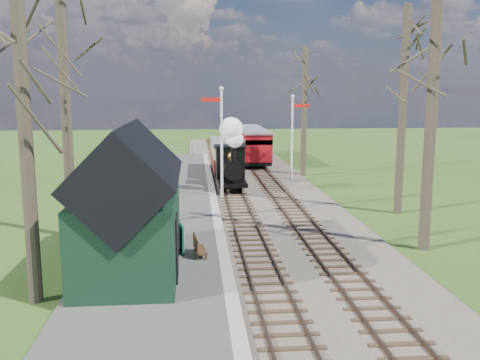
{
  "coord_description": "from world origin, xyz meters",
  "views": [
    {
      "loc": [
        -2.2,
        -13.06,
        6.01
      ],
      "look_at": [
        0.05,
        13.01,
        1.6
      ],
      "focal_mm": 40.0,
      "sensor_mm": 36.0,
      "label": 1
    }
  ],
  "objects_px": {
    "bench": "(198,246)",
    "red_carriage_b": "(248,141)",
    "red_carriage_a": "(255,147)",
    "station_shed": "(130,208)",
    "sign_board": "(182,239)",
    "locomotive": "(231,158)",
    "semaphore_far": "(293,131)",
    "person": "(169,237)",
    "coach": "(225,155)",
    "semaphore_near": "(220,135)"
  },
  "relations": [
    {
      "from": "coach",
      "to": "sign_board",
      "type": "relative_size",
      "value": 6.64
    },
    {
      "from": "red_carriage_a",
      "to": "person",
      "type": "bearing_deg",
      "value": -103.78
    },
    {
      "from": "bench",
      "to": "red_carriage_a",
      "type": "bearing_deg",
      "value": 78.6
    },
    {
      "from": "coach",
      "to": "bench",
      "type": "height_order",
      "value": "coach"
    },
    {
      "from": "red_carriage_b",
      "to": "bench",
      "type": "height_order",
      "value": "red_carriage_b"
    },
    {
      "from": "semaphore_far",
      "to": "locomotive",
      "type": "bearing_deg",
      "value": -141.31
    },
    {
      "from": "semaphore_near",
      "to": "bench",
      "type": "bearing_deg",
      "value": -97.25
    },
    {
      "from": "semaphore_far",
      "to": "bench",
      "type": "xyz_separation_m",
      "value": [
        -6.5,
        -16.66,
        -2.82
      ]
    },
    {
      "from": "person",
      "to": "red_carriage_b",
      "type": "bearing_deg",
      "value": 5.09
    },
    {
      "from": "red_carriage_a",
      "to": "sign_board",
      "type": "bearing_deg",
      "value": -102.86
    },
    {
      "from": "semaphore_far",
      "to": "red_carriage_b",
      "type": "height_order",
      "value": "semaphore_far"
    },
    {
      "from": "coach",
      "to": "red_carriage_a",
      "type": "xyz_separation_m",
      "value": [
        2.6,
        4.23,
        0.1
      ]
    },
    {
      "from": "semaphore_near",
      "to": "person",
      "type": "distance_m",
      "value": 11.26
    },
    {
      "from": "semaphore_far",
      "to": "red_carriage_a",
      "type": "bearing_deg",
      "value": 104.67
    },
    {
      "from": "sign_board",
      "to": "person",
      "type": "height_order",
      "value": "person"
    },
    {
      "from": "semaphore_far",
      "to": "red_carriage_b",
      "type": "bearing_deg",
      "value": 98.22
    },
    {
      "from": "station_shed",
      "to": "coach",
      "type": "height_order",
      "value": "station_shed"
    },
    {
      "from": "coach",
      "to": "red_carriage_a",
      "type": "height_order",
      "value": "red_carriage_a"
    },
    {
      "from": "station_shed",
      "to": "semaphore_far",
      "type": "xyz_separation_m",
      "value": [
        8.67,
        18.0,
        1.08
      ]
    },
    {
      "from": "station_shed",
      "to": "red_carriage_b",
      "type": "height_order",
      "value": "station_shed"
    },
    {
      "from": "semaphore_near",
      "to": "coach",
      "type": "height_order",
      "value": "semaphore_near"
    },
    {
      "from": "station_shed",
      "to": "semaphore_far",
      "type": "bearing_deg",
      "value": 64.28
    },
    {
      "from": "semaphore_near",
      "to": "locomotive",
      "type": "height_order",
      "value": "semaphore_near"
    },
    {
      "from": "station_shed",
      "to": "coach",
      "type": "relative_size",
      "value": 0.91
    },
    {
      "from": "coach",
      "to": "person",
      "type": "xyz_separation_m",
      "value": [
        -3.15,
        -19.21,
        -0.57
      ]
    },
    {
      "from": "sign_board",
      "to": "bench",
      "type": "relative_size",
      "value": 0.81
    },
    {
      "from": "red_carriage_a",
      "to": "red_carriage_b",
      "type": "xyz_separation_m",
      "value": [
        0.0,
        5.5,
        0.0
      ]
    },
    {
      "from": "coach",
      "to": "bench",
      "type": "bearing_deg",
      "value": -96.31
    },
    {
      "from": "station_shed",
      "to": "locomotive",
      "type": "distance_m",
      "value": 15.11
    },
    {
      "from": "red_carriage_a",
      "to": "locomotive",
      "type": "bearing_deg",
      "value": -104.24
    },
    {
      "from": "red_carriage_a",
      "to": "bench",
      "type": "distance_m",
      "value": 23.93
    },
    {
      "from": "person",
      "to": "locomotive",
      "type": "bearing_deg",
      "value": 2.91
    },
    {
      "from": "station_shed",
      "to": "semaphore_far",
      "type": "distance_m",
      "value": 20.01
    },
    {
      "from": "semaphore_far",
      "to": "sign_board",
      "type": "relative_size",
      "value": 5.51
    },
    {
      "from": "station_shed",
      "to": "sign_board",
      "type": "height_order",
      "value": "station_shed"
    },
    {
      "from": "red_carriage_a",
      "to": "bench",
      "type": "bearing_deg",
      "value": -101.4
    },
    {
      "from": "locomotive",
      "to": "person",
      "type": "bearing_deg",
      "value": -103.41
    },
    {
      "from": "locomotive",
      "to": "red_carriage_b",
      "type": "height_order",
      "value": "locomotive"
    },
    {
      "from": "semaphore_near",
      "to": "person",
      "type": "height_order",
      "value": "semaphore_near"
    },
    {
      "from": "red_carriage_a",
      "to": "person",
      "type": "xyz_separation_m",
      "value": [
        -5.75,
        -23.44,
        -0.68
      ]
    },
    {
      "from": "coach",
      "to": "semaphore_far",
      "type": "bearing_deg",
      "value": -30.23
    },
    {
      "from": "bench",
      "to": "red_carriage_b",
      "type": "bearing_deg",
      "value": 80.73
    },
    {
      "from": "locomotive",
      "to": "red_carriage_a",
      "type": "xyz_separation_m",
      "value": [
        2.61,
        10.29,
        -0.43
      ]
    },
    {
      "from": "red_carriage_b",
      "to": "person",
      "type": "xyz_separation_m",
      "value": [
        -5.75,
        -28.94,
        -0.68
      ]
    },
    {
      "from": "semaphore_near",
      "to": "locomotive",
      "type": "distance_m",
      "value": 3.07
    },
    {
      "from": "bench",
      "to": "person",
      "type": "height_order",
      "value": "person"
    },
    {
      "from": "locomotive",
      "to": "bench",
      "type": "bearing_deg",
      "value": -99.13
    },
    {
      "from": "locomotive",
      "to": "sign_board",
      "type": "xyz_separation_m",
      "value": [
        -2.67,
        -12.84,
        -1.28
      ]
    },
    {
      "from": "semaphore_near",
      "to": "locomotive",
      "type": "relative_size",
      "value": 1.44
    },
    {
      "from": "semaphore_near",
      "to": "red_carriage_b",
      "type": "xyz_separation_m",
      "value": [
        3.37,
        18.28,
        -2.05
      ]
    }
  ]
}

